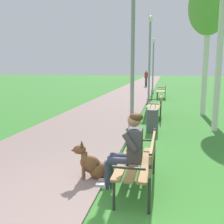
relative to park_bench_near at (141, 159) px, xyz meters
name	(u,v)px	position (x,y,z in m)	size (l,w,h in m)	color
ground_plane	(101,222)	(-0.40, -1.00, -0.51)	(120.00, 120.00, 0.00)	#3D8433
paved_path	(140,86)	(-2.23, 23.00, -0.49)	(3.23, 60.00, 0.04)	gray
park_bench_near	(141,159)	(0.00, 0.00, 0.00)	(0.55, 1.50, 0.85)	olive
park_bench_mid	(156,105)	(0.02, 6.22, 0.00)	(0.55, 1.50, 0.85)	olive
park_bench_far	(162,90)	(0.18, 12.77, 0.00)	(0.55, 1.50, 0.85)	olive
person_seated_on_near_bench	(128,147)	(-0.21, 0.03, 0.17)	(0.74, 0.49, 1.25)	#33384C
dog_brown	(94,166)	(-0.83, 0.20, -0.25)	(0.80, 0.43, 0.71)	brown
lamp_post_near	(133,57)	(-0.59, 3.54, 1.71)	(0.24, 0.24, 4.30)	gray
lamp_post_mid	(149,60)	(-0.50, 9.88, 1.82)	(0.24, 0.24, 4.51)	gray
lamp_post_far	(153,65)	(-0.57, 15.68, 1.57)	(0.24, 0.24, 4.02)	gray
birch_tree_fourth	(209,8)	(1.90, 7.18, 3.68)	(1.56, 1.48, 5.35)	silver
litter_bin	(152,121)	(0.00, 3.84, -0.16)	(0.36, 0.36, 0.70)	#515156
pedestrian_distant	(146,78)	(-1.55, 22.53, 0.33)	(0.32, 0.22, 1.65)	#383842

